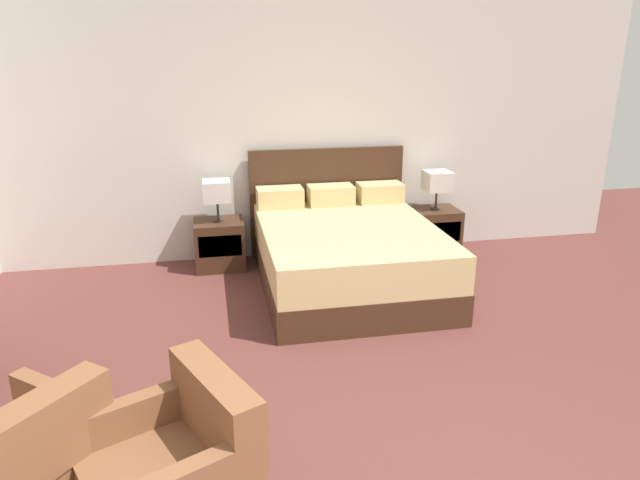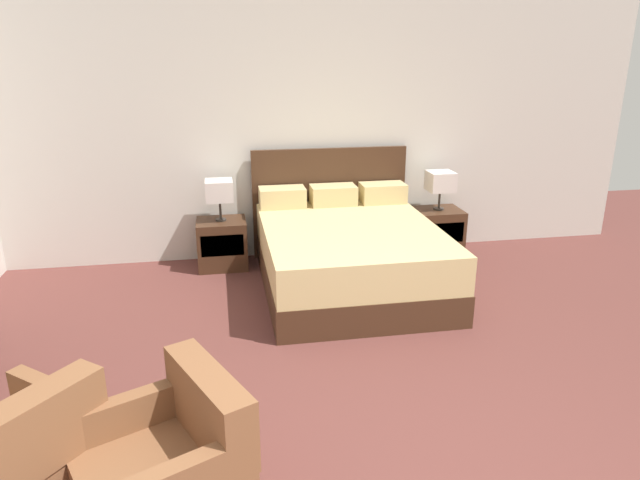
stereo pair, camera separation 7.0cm
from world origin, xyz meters
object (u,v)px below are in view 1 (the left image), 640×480
(armchair_by_window, at_px, (17,476))
(nightstand_right, at_px, (434,231))
(nightstand_left, at_px, (220,244))
(bed, at_px, (347,252))
(table_lamp_right, at_px, (437,181))
(armchair_companion, at_px, (175,478))
(table_lamp_left, at_px, (217,191))

(armchair_by_window, bearing_deg, nightstand_right, 44.07)
(nightstand_left, height_order, nightstand_right, same)
(bed, xyz_separation_m, nightstand_left, (-1.17, 0.72, -0.08))
(nightstand_right, bearing_deg, table_lamp_right, 90.00)
(nightstand_right, height_order, armchair_by_window, armchair_by_window)
(bed, bearing_deg, armchair_by_window, -130.84)
(nightstand_left, bearing_deg, armchair_companion, -95.08)
(bed, xyz_separation_m, armchair_companion, (-1.47, -2.70, -0.05))
(nightstand_left, bearing_deg, table_lamp_left, 90.00)
(table_lamp_left, height_order, armchair_companion, table_lamp_left)
(bed, relative_size, nightstand_right, 4.02)
(bed, distance_m, armchair_companion, 3.08)
(table_lamp_left, bearing_deg, bed, -31.57)
(nightstand_right, xyz_separation_m, armchair_companion, (-2.64, -3.42, 0.03))
(nightstand_left, xyz_separation_m, armchair_companion, (-0.30, -3.42, 0.03))
(nightstand_left, bearing_deg, bed, -31.52)
(nightstand_right, height_order, table_lamp_right, table_lamp_right)
(bed, height_order, table_lamp_right, bed)
(table_lamp_right, xyz_separation_m, armchair_companion, (-2.64, -3.42, -0.52))
(table_lamp_left, distance_m, armchair_companion, 3.47)
(bed, relative_size, table_lamp_left, 4.81)
(table_lamp_right, bearing_deg, table_lamp_left, 180.00)
(nightstand_right, height_order, armchair_companion, armchair_companion)
(bed, height_order, nightstand_left, bed)
(armchair_companion, bearing_deg, bed, 61.36)
(table_lamp_left, height_order, armchair_by_window, table_lamp_left)
(bed, xyz_separation_m, table_lamp_left, (-1.17, 0.72, 0.48))
(bed, height_order, armchair_companion, bed)
(nightstand_right, distance_m, table_lamp_right, 0.56)
(table_lamp_left, xyz_separation_m, armchair_companion, (-0.30, -3.42, -0.52))
(nightstand_right, relative_size, table_lamp_right, 1.20)
(nightstand_right, xyz_separation_m, armchair_by_window, (-3.37, -3.26, 0.03))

